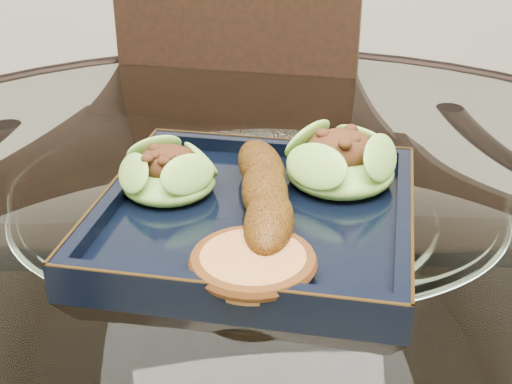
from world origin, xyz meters
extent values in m
cylinder|color=white|center=(0.00, 0.00, 0.76)|extent=(1.10, 1.10, 0.01)
torus|color=black|center=(0.00, 0.00, 0.76)|extent=(1.13, 1.13, 0.02)
cylinder|color=black|center=(0.28, 0.28, 0.38)|extent=(0.04, 0.04, 0.75)
cylinder|color=black|center=(-0.28, 0.28, 0.38)|extent=(0.04, 0.04, 0.75)
cube|color=black|center=(-0.04, 0.30, 0.42)|extent=(0.48, 0.48, 0.04)
cube|color=black|center=(0.02, 0.47, 0.67)|extent=(0.35, 0.14, 0.41)
cylinder|color=black|center=(-0.14, 0.51, 0.20)|extent=(0.03, 0.03, 0.41)
cylinder|color=black|center=(0.17, 0.41, 0.20)|extent=(0.03, 0.03, 0.41)
cube|color=black|center=(0.00, -0.01, 0.77)|extent=(0.34, 0.34, 0.02)
ellipsoid|color=#67A02E|center=(-0.08, 0.03, 0.80)|extent=(0.09, 0.09, 0.03)
ellipsoid|color=#63AB31|center=(0.08, 0.04, 0.80)|extent=(0.13, 0.13, 0.04)
ellipsoid|color=#66390A|center=(0.00, -0.01, 0.80)|extent=(0.05, 0.20, 0.04)
cylinder|color=#C47B41|center=(-0.02, -0.11, 0.79)|extent=(0.10, 0.10, 0.02)
camera|label=1|loc=(-0.06, -0.56, 1.09)|focal=50.00mm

